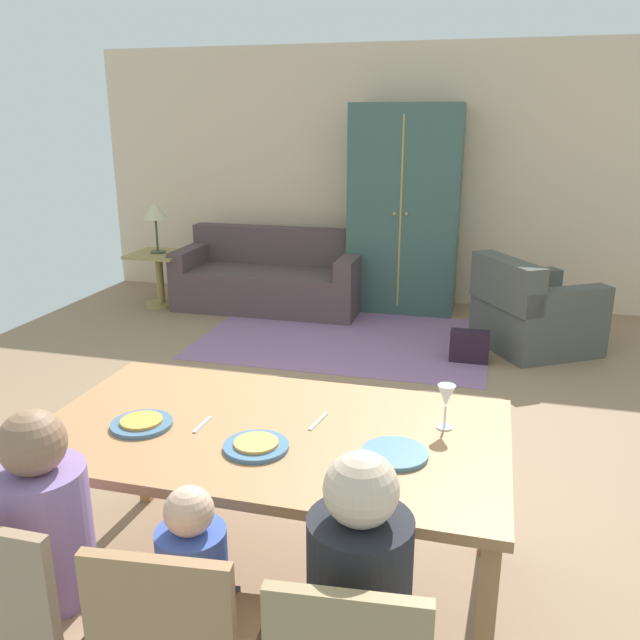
{
  "coord_description": "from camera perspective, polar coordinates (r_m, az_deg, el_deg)",
  "views": [
    {
      "loc": [
        1.0,
        -3.44,
        1.96
      ],
      "look_at": [
        0.08,
        0.05,
        0.85
      ],
      "focal_mm": 36.93,
      "sensor_mm": 36.0,
      "label": 1
    }
  ],
  "objects": [
    {
      "name": "dining_table",
      "position": [
        2.73,
        -4.18,
        -10.5
      ],
      "size": [
        1.88,
        1.06,
        0.76
      ],
      "color": "#AD7A4C",
      "rests_on": "ground_plane"
    },
    {
      "name": "person_man",
      "position": [
        2.51,
        -21.75,
        -19.47
      ],
      "size": [
        0.3,
        0.4,
        1.11
      ],
      "color": "navy",
      "rests_on": "ground_plane"
    },
    {
      "name": "person_child",
      "position": [
        2.33,
        -10.38,
        -24.16
      ],
      "size": [
        0.22,
        0.3,
        0.92
      ],
      "color": "#2E394C",
      "rests_on": "ground_plane"
    },
    {
      "name": "plate_near_child",
      "position": [
        2.55,
        -5.55,
        -10.85
      ],
      "size": [
        0.25,
        0.25,
        0.02
      ],
      "primitive_type": "cylinder",
      "color": "teal",
      "rests_on": "dining_table"
    },
    {
      "name": "pizza_near_child",
      "position": [
        2.54,
        -5.56,
        -10.55
      ],
      "size": [
        0.17,
        0.17,
        0.01
      ],
      "primitive_type": "cylinder",
      "color": "#E19F4D",
      "rests_on": "plate_near_child"
    },
    {
      "name": "wine_glass",
      "position": [
        2.69,
        10.87,
        -6.63
      ],
      "size": [
        0.07,
        0.07,
        0.19
      ],
      "color": "silver",
      "rests_on": "dining_table"
    },
    {
      "name": "area_rug",
      "position": [
        6.1,
        2.13,
        -1.59
      ],
      "size": [
        2.6,
        1.8,
        0.01
      ],
      "primitive_type": "cube",
      "color": "gray",
      "rests_on": "ground_plane"
    },
    {
      "name": "person_woman",
      "position": [
        2.16,
        3.43,
        -25.12
      ],
      "size": [
        0.3,
        0.41,
        1.11
      ],
      "color": "#2A2E49",
      "rests_on": "ground_plane"
    },
    {
      "name": "side_table",
      "position": [
        7.29,
        -13.74,
        4.12
      ],
      "size": [
        0.56,
        0.56,
        0.58
      ],
      "color": "#9C874B",
      "rests_on": "ground_plane"
    },
    {
      "name": "table_lamp",
      "position": [
        7.18,
        -14.1,
        9.02
      ],
      "size": [
        0.26,
        0.26,
        0.54
      ],
      "color": "#424733",
      "rests_on": "side_table"
    },
    {
      "name": "dining_chair_man",
      "position": [
        2.42,
        -24.28,
        -22.03
      ],
      "size": [
        0.42,
        0.42,
        0.87
      ],
      "color": "#A28163",
      "rests_on": "ground_plane"
    },
    {
      "name": "plate_near_woman",
      "position": [
        2.51,
        6.49,
        -11.42
      ],
      "size": [
        0.25,
        0.25,
        0.02
      ],
      "primitive_type": "cylinder",
      "color": "teal",
      "rests_on": "dining_table"
    },
    {
      "name": "ground_plane",
      "position": [
        4.56,
        0.69,
        -8.49
      ],
      "size": [
        6.87,
        6.3,
        0.02
      ],
      "primitive_type": "cube",
      "color": "#917053"
    },
    {
      "name": "fork",
      "position": [
        2.76,
        -10.17,
        -8.91
      ],
      "size": [
        0.02,
        0.15,
        0.01
      ],
      "primitive_type": "cube",
      "rotation": [
        0.0,
        0.0,
        -0.02
      ],
      "color": "silver",
      "rests_on": "dining_table"
    },
    {
      "name": "pizza_near_man",
      "position": [
        2.8,
        -15.21,
        -8.42
      ],
      "size": [
        0.17,
        0.17,
        0.01
      ],
      "primitive_type": "cylinder",
      "color": "gold",
      "rests_on": "plate_near_man"
    },
    {
      "name": "plate_near_man",
      "position": [
        2.8,
        -15.19,
        -8.69
      ],
      "size": [
        0.25,
        0.25,
        0.02
      ],
      "primitive_type": "cylinder",
      "color": "#4A6F91",
      "rests_on": "dining_table"
    },
    {
      "name": "knife",
      "position": [
        2.74,
        -0.15,
        -8.77
      ],
      "size": [
        0.04,
        0.17,
        0.01
      ],
      "primitive_type": "cube",
      "rotation": [
        0.0,
        0.0,
        -0.16
      ],
      "color": "silver",
      "rests_on": "dining_table"
    },
    {
      "name": "handbag",
      "position": [
        5.64,
        12.82,
        -2.24
      ],
      "size": [
        0.32,
        0.16,
        0.26
      ],
      "primitive_type": "cube",
      "color": "black",
      "rests_on": "ground_plane"
    },
    {
      "name": "armchair",
      "position": [
        6.05,
        17.91,
        0.53
      ],
      "size": [
        1.18,
        1.18,
        0.82
      ],
      "color": "#4C4E46",
      "rests_on": "ground_plane"
    },
    {
      "name": "armoire",
      "position": [
        6.91,
        7.33,
        9.44
      ],
      "size": [
        1.1,
        0.59,
        2.1
      ],
      "color": "#38584E",
      "rests_on": "ground_plane"
    },
    {
      "name": "back_wall",
      "position": [
        7.28,
        7.06,
        12.21
      ],
      "size": [
        6.87,
        0.1,
        2.7
      ],
      "primitive_type": "cube",
      "color": "beige",
      "rests_on": "ground_plane"
    },
    {
      "name": "couch",
      "position": [
        7.07,
        -4.25,
        3.53
      ],
      "size": [
        1.95,
        0.86,
        0.82
      ],
      "color": "#513F41",
      "rests_on": "ground_plane"
    }
  ]
}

